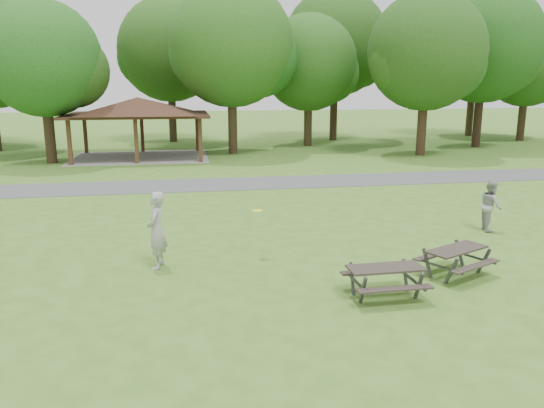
{
  "coord_description": "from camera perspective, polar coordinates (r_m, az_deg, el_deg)",
  "views": [
    {
      "loc": [
        -1.51,
        -10.39,
        4.66
      ],
      "look_at": [
        1.0,
        4.0,
        1.3
      ],
      "focal_mm": 35.0,
      "sensor_mm": 36.0,
      "label": 1
    }
  ],
  "objects": [
    {
      "name": "ground",
      "position": [
        11.49,
        -1.52,
        -10.99
      ],
      "size": [
        160.0,
        160.0,
        0.0
      ],
      "primitive_type": "plane",
      "color": "#406E1F",
      "rests_on": "ground"
    },
    {
      "name": "frisbee_in_flight",
      "position": [
        14.27,
        -1.58,
        -0.73
      ],
      "size": [
        0.37,
        0.37,
        0.02
      ],
      "color": "#FFF328",
      "rests_on": "ground"
    },
    {
      "name": "tree_row_i",
      "position": [
        48.13,
        25.83,
        13.2
      ],
      "size": [
        7.14,
        6.8,
        9.52
      ],
      "color": "#2F1E15",
      "rests_on": "ground"
    },
    {
      "name": "tree_row_d",
      "position": [
        33.76,
        -23.27,
        13.83
      ],
      "size": [
        6.93,
        6.6,
        9.27
      ],
      "color": "black",
      "rests_on": "ground"
    },
    {
      "name": "tree_deep_b",
      "position": [
        43.47,
        -10.8,
        15.68
      ],
      "size": [
        8.4,
        8.0,
        11.13
      ],
      "color": "black",
      "rests_on": "ground"
    },
    {
      "name": "tree_row_g",
      "position": [
        36.01,
        16.38,
        15.11
      ],
      "size": [
        7.77,
        7.4,
        10.25
      ],
      "color": "#302015",
      "rests_on": "ground"
    },
    {
      "name": "asphalt_path",
      "position": [
        24.88,
        -6.24,
        2.11
      ],
      "size": [
        120.0,
        3.2,
        0.02
      ],
      "primitive_type": "cube",
      "color": "#49494B",
      "rests_on": "ground"
    },
    {
      "name": "pavilion",
      "position": [
        34.52,
        -14.23,
        9.92
      ],
      "size": [
        8.6,
        7.01,
        3.76
      ],
      "color": "#3D2516",
      "rests_on": "ground"
    },
    {
      "name": "frisbee_thrower",
      "position": [
        13.78,
        -12.31,
        -2.78
      ],
      "size": [
        0.61,
        0.8,
        1.99
      ],
      "primitive_type": "imported",
      "rotation": [
        0.0,
        0.0,
        -1.77
      ],
      "color": "#A09FA2",
      "rests_on": "ground"
    },
    {
      "name": "picnic_table_middle",
      "position": [
        12.05,
        12.09,
        -7.39
      ],
      "size": [
        1.68,
        1.37,
        0.72
      ],
      "color": "#2C2520",
      "rests_on": "ground"
    },
    {
      "name": "frisbee_catcher",
      "position": [
        18.32,
        22.46,
        -0.15
      ],
      "size": [
        0.78,
        0.91,
        1.64
      ],
      "primitive_type": "imported",
      "rotation": [
        0.0,
        0.0,
        1.34
      ],
      "color": "#9F9FA1",
      "rests_on": "ground"
    },
    {
      "name": "tree_deep_d",
      "position": [
        50.89,
        21.07,
        14.8
      ],
      "size": [
        8.4,
        8.0,
        11.27
      ],
      "color": "black",
      "rests_on": "ground"
    },
    {
      "name": "tree_deep_c",
      "position": [
        44.34,
        6.95,
        16.47
      ],
      "size": [
        8.82,
        8.4,
        11.9
      ],
      "color": "#321F16",
      "rests_on": "ground"
    },
    {
      "name": "tree_row_e",
      "position": [
        35.66,
        -4.23,
        16.34
      ],
      "size": [
        8.4,
        8.0,
        11.02
      ],
      "color": "#312315",
      "rests_on": "ground"
    },
    {
      "name": "tree_row_h",
      "position": [
        41.98,
        21.93,
        15.29
      ],
      "size": [
        8.61,
        8.2,
        11.37
      ],
      "color": "black",
      "rests_on": "ground"
    },
    {
      "name": "picnic_table_far",
      "position": [
        13.82,
        19.22,
        -5.18
      ],
      "size": [
        2.07,
        1.91,
        0.72
      ],
      "color": "#2D2620",
      "rests_on": "ground"
    },
    {
      "name": "tree_row_f",
      "position": [
        40.1,
        4.1,
        14.62
      ],
      "size": [
        7.35,
        7.0,
        9.55
      ],
      "color": "#322516",
      "rests_on": "ground"
    }
  ]
}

